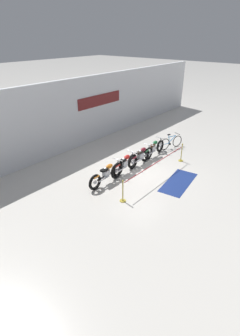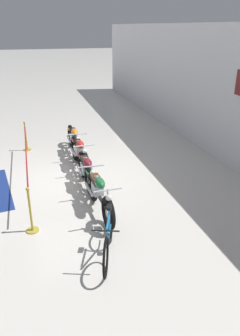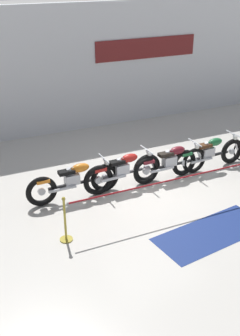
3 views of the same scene
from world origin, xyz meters
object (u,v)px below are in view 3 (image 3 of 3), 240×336
object	(u,v)px
motorcycle_red_1	(123,171)
stanchion_far_left	(130,198)
motorcycle_maroon_2	(171,162)
floor_banner	(212,233)
motorcycle_orange_0	(74,181)
motorcycle_green_3	(209,154)

from	to	relation	value
motorcycle_red_1	stanchion_far_left	xyz separation A→B (m)	(-0.58, -1.56, 0.17)
motorcycle_maroon_2	floor_banner	distance (m)	2.71
stanchion_far_left	floor_banner	world-z (taller)	stanchion_far_left
motorcycle_maroon_2	floor_banner	world-z (taller)	motorcycle_maroon_2
floor_banner	motorcycle_red_1	bearing A→B (deg)	101.18
motorcycle_red_1	stanchion_far_left	distance (m)	1.68
motorcycle_red_1	floor_banner	bearing A→B (deg)	-71.22
motorcycle_orange_0	floor_banner	xyz separation A→B (m)	(2.23, -2.69, -0.47)
motorcycle_red_1	stanchion_far_left	size ratio (longest dim) A/B	0.42
floor_banner	motorcycle_orange_0	bearing A→B (deg)	122.04
motorcycle_red_1	stanchion_far_left	world-z (taller)	stanchion_far_left
motorcycle_orange_0	stanchion_far_left	world-z (taller)	stanchion_far_left
motorcycle_orange_0	motorcycle_maroon_2	bearing A→B (deg)	-1.40
motorcycle_maroon_2	motorcycle_green_3	bearing A→B (deg)	1.90
motorcycle_orange_0	motorcycle_red_1	distance (m)	1.32
motorcycle_green_3	motorcycle_orange_0	bearing A→B (deg)	179.65
motorcycle_green_3	floor_banner	size ratio (longest dim) A/B	0.93
motorcycle_maroon_2	stanchion_far_left	bearing A→B (deg)	-142.37
floor_banner	motorcycle_green_3	bearing A→B (deg)	48.78
motorcycle_maroon_2	floor_banner	size ratio (longest dim) A/B	0.86
motorcycle_orange_0	motorcycle_maroon_2	world-z (taller)	motorcycle_orange_0
motorcycle_green_3	floor_banner	bearing A→B (deg)	-123.61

